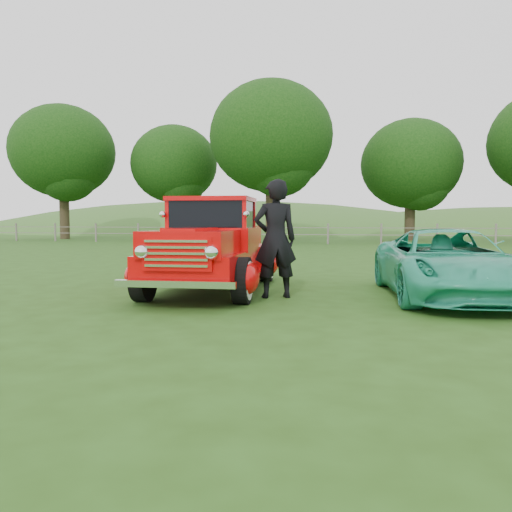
% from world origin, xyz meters
% --- Properties ---
extents(ground, '(140.00, 140.00, 0.00)m').
position_xyz_m(ground, '(0.00, 0.00, 0.00)').
color(ground, '#254712').
rests_on(ground, ground).
extents(distant_hills, '(116.00, 60.00, 18.00)m').
position_xyz_m(distant_hills, '(-4.08, 59.46, -4.55)').
color(distant_hills, '#345F23').
rests_on(distant_hills, ground).
extents(fence_line, '(48.00, 0.12, 1.20)m').
position_xyz_m(fence_line, '(0.00, 22.00, 0.60)').
color(fence_line, slate).
rests_on(fence_line, ground).
extents(tree_far_west, '(7.60, 7.60, 9.93)m').
position_xyz_m(tree_far_west, '(-20.00, 26.00, 6.49)').
color(tree_far_west, '#312518').
rests_on(tree_far_west, ground).
extents(tree_mid_west, '(6.40, 6.40, 8.46)m').
position_xyz_m(tree_mid_west, '(-12.00, 28.00, 5.55)').
color(tree_mid_west, '#312518').
rests_on(tree_mid_west, ground).
extents(tree_near_west, '(8.00, 8.00, 10.42)m').
position_xyz_m(tree_near_west, '(-4.00, 25.00, 6.80)').
color(tree_near_west, '#312518').
rests_on(tree_near_west, ground).
extents(tree_near_east, '(6.80, 6.80, 8.33)m').
position_xyz_m(tree_near_east, '(5.00, 29.00, 5.25)').
color(tree_near_east, '#312518').
rests_on(tree_near_east, ground).
extents(red_pickup, '(2.53, 5.11, 1.78)m').
position_xyz_m(red_pickup, '(-0.41, 1.97, 0.80)').
color(red_pickup, black).
rests_on(red_pickup, ground).
extents(teal_sedan, '(2.50, 4.52, 1.20)m').
position_xyz_m(teal_sedan, '(3.82, 1.95, 0.60)').
color(teal_sedan, '#2BAF88').
rests_on(teal_sedan, ground).
extents(man, '(0.88, 0.74, 2.05)m').
position_xyz_m(man, '(0.93, 1.33, 1.02)').
color(man, black).
rests_on(man, ground).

